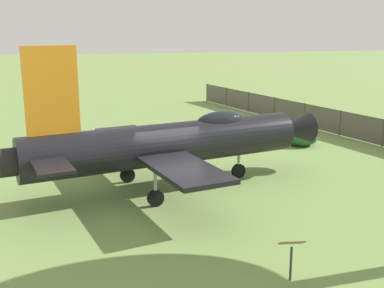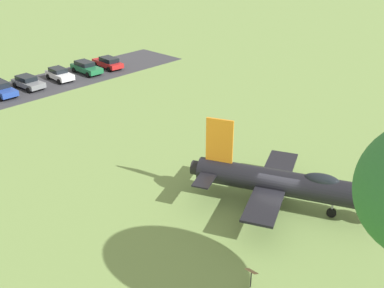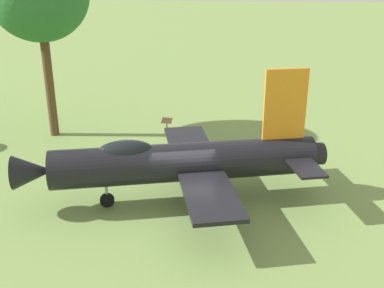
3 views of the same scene
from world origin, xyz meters
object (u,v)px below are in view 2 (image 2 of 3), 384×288
at_px(parked_car_green, 86,67).
at_px(display_jet, 287,183).
at_px(info_plaque, 251,274).
at_px(parked_car_red, 108,62).
at_px(parked_car_white, 59,74).
at_px(parked_car_blue, 0,88).
at_px(parked_car_gray, 28,82).

bearing_deg(parked_car_green, display_jet, -12.50).
distance_m(info_plaque, parked_car_green, 40.35).
bearing_deg(parked_car_red, parked_car_white, 92.75).
relative_size(display_jet, parked_car_blue, 2.59).
relative_size(parked_car_green, parked_car_blue, 0.99).
height_order(parked_car_gray, parked_car_blue, parked_car_blue).
height_order(info_plaque, parked_car_green, parked_car_green).
bearing_deg(info_plaque, parked_car_white, -117.35).
bearing_deg(info_plaque, parked_car_blue, -106.68).
xyz_separation_m(info_plaque, parked_car_red, (-24.83, -33.35, -0.11)).
distance_m(info_plaque, parked_car_gray, 37.89).
height_order(display_jet, parked_car_red, display_jet).
bearing_deg(parked_car_blue, info_plaque, -6.23).
relative_size(info_plaque, parked_car_green, 0.23).
height_order(info_plaque, parked_car_blue, parked_car_blue).
xyz_separation_m(parked_car_red, parked_car_blue, (14.11, -2.41, 0.03)).
bearing_deg(parked_car_red, info_plaque, 156.43).
distance_m(parked_car_green, parked_car_gray, 7.85).
bearing_deg(display_jet, parked_car_red, 137.73).
height_order(parked_car_red, parked_car_blue, parked_car_blue).
height_order(display_jet, info_plaque, display_jet).
relative_size(display_jet, parked_car_gray, 2.93).
xyz_separation_m(display_jet, parked_car_green, (-14.02, -32.55, -1.11)).
bearing_deg(parked_car_green, parked_car_white, -87.83).
relative_size(info_plaque, parked_car_blue, 0.23).
distance_m(info_plaque, parked_car_white, 38.97).
distance_m(display_jet, parked_car_green, 35.45).
bearing_deg(info_plaque, display_jet, -168.90).
height_order(parked_car_white, parked_car_blue, parked_car_blue).
bearing_deg(display_jet, parked_car_green, 142.77).
xyz_separation_m(parked_car_red, parked_car_gray, (10.93, -1.90, -0.03)).
bearing_deg(parked_car_blue, parked_car_red, 90.75).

